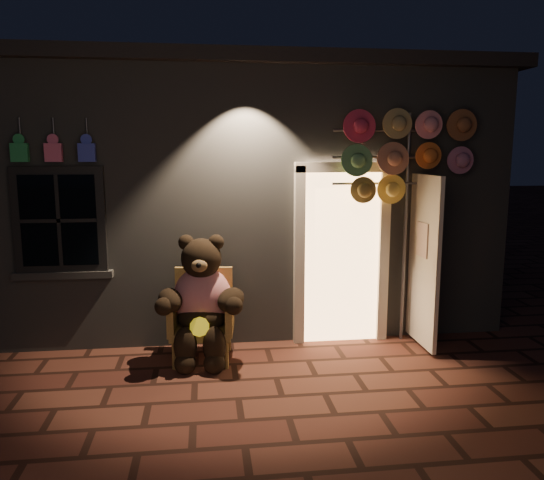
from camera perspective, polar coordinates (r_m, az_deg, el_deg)
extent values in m
plane|color=brown|center=(5.24, -3.62, -16.67)|extent=(60.00, 60.00, 0.00)
cube|color=slate|center=(8.73, -5.39, 5.08)|extent=(7.00, 5.00, 3.30)
cube|color=black|center=(8.77, -5.57, 16.42)|extent=(7.30, 5.30, 0.16)
cube|color=black|center=(6.41, -21.84, 2.00)|extent=(1.00, 0.10, 1.20)
cube|color=black|center=(6.39, -21.91, 1.97)|extent=(0.82, 0.06, 1.02)
cube|color=slate|center=(6.52, -21.50, -3.50)|extent=(1.10, 0.14, 0.08)
cube|color=#EBAD6A|center=(6.51, 7.39, -1.76)|extent=(0.92, 0.10, 2.10)
cube|color=beige|center=(6.36, 2.94, -1.95)|extent=(0.12, 0.12, 2.20)
cube|color=beige|center=(6.62, 11.84, -1.69)|extent=(0.12, 0.12, 2.20)
cube|color=beige|center=(6.35, 7.69, 7.77)|extent=(1.16, 0.12, 0.12)
cube|color=beige|center=(6.45, 16.02, -2.16)|extent=(0.05, 0.80, 2.00)
cube|color=#278F4A|center=(6.39, -25.50, 8.49)|extent=(0.18, 0.07, 0.20)
cylinder|color=#59595E|center=(6.45, -25.49, 10.72)|extent=(0.02, 0.02, 0.25)
cube|color=#DE5B82|center=(6.29, -22.44, 8.69)|extent=(0.18, 0.07, 0.20)
cylinder|color=#59595E|center=(6.36, -22.44, 10.95)|extent=(0.02, 0.02, 0.25)
cube|color=#3441B8|center=(6.21, -19.29, 8.87)|extent=(0.18, 0.07, 0.20)
cylinder|color=#59595E|center=(6.28, -19.30, 11.16)|extent=(0.02, 0.02, 0.25)
cube|color=#B08944|center=(6.04, -7.50, -9.57)|extent=(0.71, 0.67, 0.09)
cube|color=#B08944|center=(6.21, -7.30, -5.87)|extent=(0.66, 0.14, 0.65)
cube|color=#B08944|center=(6.00, -10.51, -7.89)|extent=(0.13, 0.57, 0.37)
cube|color=#B08944|center=(5.94, -4.56, -7.94)|extent=(0.13, 0.57, 0.37)
cylinder|color=#B08944|center=(5.90, -10.49, -12.15)|extent=(0.05, 0.05, 0.30)
cylinder|color=#B08944|center=(5.84, -4.91, -12.25)|extent=(0.05, 0.05, 0.30)
cylinder|color=#B08944|center=(6.38, -9.77, -10.44)|extent=(0.05, 0.05, 0.30)
cylinder|color=#B08944|center=(6.33, -4.65, -10.50)|extent=(0.05, 0.05, 0.30)
ellipsoid|color=red|center=(5.98, -7.48, -6.12)|extent=(0.70, 0.58, 0.68)
ellipsoid|color=black|center=(5.96, -7.51, -8.18)|extent=(0.58, 0.51, 0.32)
sphere|color=black|center=(5.83, -7.62, -1.97)|extent=(0.48, 0.48, 0.44)
sphere|color=black|center=(5.84, -9.22, -0.26)|extent=(0.17, 0.17, 0.17)
sphere|color=black|center=(5.81, -6.03, -0.25)|extent=(0.17, 0.17, 0.17)
ellipsoid|color=brown|center=(5.64, -7.82, -2.76)|extent=(0.18, 0.14, 0.14)
ellipsoid|color=black|center=(5.81, -10.91, -6.37)|extent=(0.35, 0.50, 0.25)
ellipsoid|color=black|center=(5.74, -4.44, -6.42)|extent=(0.42, 0.51, 0.25)
ellipsoid|color=black|center=(5.79, -9.29, -11.20)|extent=(0.25, 0.25, 0.42)
ellipsoid|color=black|center=(5.75, -6.21, -11.25)|extent=(0.25, 0.25, 0.42)
sphere|color=black|center=(5.80, -9.32, -12.99)|extent=(0.23, 0.23, 0.23)
sphere|color=black|center=(5.76, -6.22, -13.05)|extent=(0.23, 0.23, 0.23)
cylinder|color=yellow|center=(5.70, -7.80, -9.24)|extent=(0.22, 0.11, 0.20)
cylinder|color=#59595E|center=(6.60, 14.15, 1.08)|extent=(0.04, 0.04, 2.76)
cylinder|color=#59595E|center=(6.41, 12.04, 11.45)|extent=(1.23, 0.03, 0.03)
cylinder|color=#59595E|center=(6.41, 11.94, 8.71)|extent=(1.23, 0.03, 0.03)
cylinder|color=#59595E|center=(6.42, 11.85, 5.98)|extent=(1.23, 0.03, 0.03)
cylinder|color=#E23255|center=(6.26, 9.48, 12.05)|extent=(0.35, 0.11, 0.35)
cylinder|color=tan|center=(6.36, 13.16, 11.89)|extent=(0.35, 0.11, 0.35)
cylinder|color=pink|center=(6.49, 16.72, 11.69)|extent=(0.35, 0.11, 0.35)
cylinder|color=brown|center=(6.71, 19.76, 11.45)|extent=(0.35, 0.11, 0.35)
cylinder|color=#62A565|center=(6.23, 9.47, 8.77)|extent=(0.35, 0.11, 0.35)
cylinder|color=tan|center=(6.33, 13.14, 8.67)|extent=(0.35, 0.11, 0.35)
cylinder|color=orange|center=(6.53, 16.35, 8.55)|extent=(0.35, 0.11, 0.35)
cylinder|color=#C97197|center=(6.68, 19.71, 8.39)|extent=(0.35, 0.11, 0.35)
cylinder|color=#BA933F|center=(6.21, 9.46, 5.47)|extent=(0.35, 0.11, 0.35)
cylinder|color=#FCD555|center=(6.40, 12.83, 5.48)|extent=(0.35, 0.11, 0.35)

